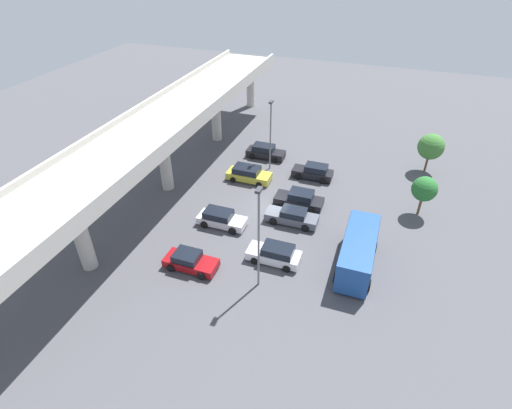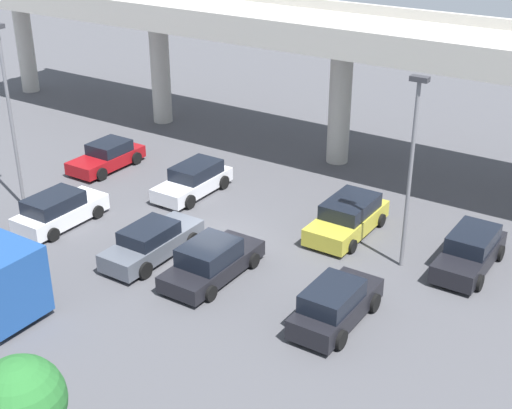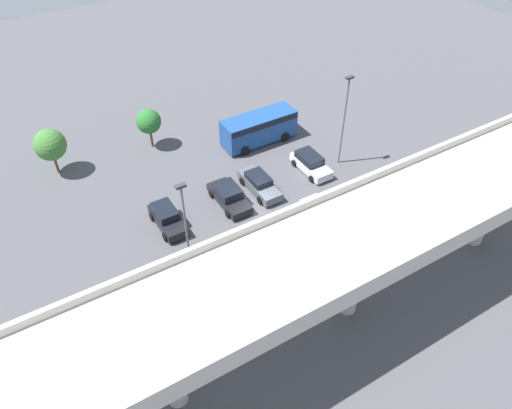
{
  "view_description": "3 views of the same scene",
  "coord_description": "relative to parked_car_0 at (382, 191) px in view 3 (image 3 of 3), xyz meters",
  "views": [
    {
      "loc": [
        -30.61,
        -8.95,
        22.76
      ],
      "look_at": [
        -1.38,
        1.46,
        1.17
      ],
      "focal_mm": 28.0,
      "sensor_mm": 36.0,
      "label": 1
    },
    {
      "loc": [
        16.62,
        -21.64,
        14.91
      ],
      "look_at": [
        1.31,
        1.59,
        1.7
      ],
      "focal_mm": 50.0,
      "sensor_mm": 36.0,
      "label": 2
    },
    {
      "loc": [
        16.12,
        26.51,
        28.11
      ],
      "look_at": [
        1.2,
        1.74,
        2.45
      ],
      "focal_mm": 35.0,
      "sensor_mm": 36.0,
      "label": 3
    }
  ],
  "objects": [
    {
      "name": "parked_car_6",
      "position": [
        17.2,
        -6.22,
        0.1
      ],
      "size": [
        1.97,
        4.38,
        1.63
      ],
      "rotation": [
        0.0,
        0.0,
        1.57
      ],
      "color": "black",
      "rests_on": "ground_plane"
    },
    {
      "name": "parked_car_4",
      "position": [
        11.61,
        -6.1,
        0.05
      ],
      "size": [
        2.18,
        4.78,
        1.57
      ],
      "rotation": [
        0.0,
        0.0,
        1.57
      ],
      "color": "black",
      "rests_on": "ground_plane"
    },
    {
      "name": "shuttle_bus",
      "position": [
        4.68,
        -12.63,
        1.04
      ],
      "size": [
        7.4,
        2.79,
        2.88
      ],
      "color": "#1E478C",
      "rests_on": "ground_plane"
    },
    {
      "name": "parked_car_5",
      "position": [
        14.4,
        0.36,
        0.08
      ],
      "size": [
        2.23,
        4.78,
        1.58
      ],
      "rotation": [
        0.0,
        0.0,
        -1.57
      ],
      "color": "gold",
      "rests_on": "ground_plane"
    },
    {
      "name": "parked_car_7",
      "position": [
        19.96,
        0.3,
        0.08
      ],
      "size": [
        2.01,
        4.54,
        1.6
      ],
      "rotation": [
        0.0,
        0.0,
        -1.57
      ],
      "color": "black",
      "rests_on": "ground_plane"
    },
    {
      "name": "tree_front_left",
      "position": [
        14.01,
        -17.27,
        2.15
      ],
      "size": [
        2.36,
        2.36,
        4.01
      ],
      "color": "brown",
      "rests_on": "ground_plane"
    },
    {
      "name": "parked_car_1",
      "position": [
        3.04,
        -6.23,
        0.07
      ],
      "size": [
        2.05,
        4.4,
        1.57
      ],
      "rotation": [
        0.0,
        0.0,
        1.57
      ],
      "color": "silver",
      "rests_on": "ground_plane"
    },
    {
      "name": "parked_car_2",
      "position": [
        6.02,
        -0.08,
        0.06
      ],
      "size": [
        2.03,
        4.52,
        1.52
      ],
      "rotation": [
        0.0,
        0.0,
        -1.57
      ],
      "color": "silver",
      "rests_on": "ground_plane"
    },
    {
      "name": "tree_front_right",
      "position": [
        22.98,
        -17.82,
        2.36
      ],
      "size": [
        2.83,
        2.83,
        4.46
      ],
      "color": "brown",
      "rests_on": "ground_plane"
    },
    {
      "name": "parked_car_3",
      "position": [
        8.55,
        -6.17,
        0.04
      ],
      "size": [
        1.98,
        4.89,
        1.5
      ],
      "rotation": [
        0.0,
        0.0,
        1.57
      ],
      "color": "#515660",
      "rests_on": "ground_plane"
    },
    {
      "name": "highway_overpass",
      "position": [
        10.01,
        7.77,
        5.98
      ],
      "size": [
        51.74,
        7.0,
        8.1
      ],
      "color": "#BCB7AD",
      "rests_on": "ground_plane"
    },
    {
      "name": "ground_plane",
      "position": [
        10.01,
        -4.05,
        -0.67
      ],
      "size": [
        108.27,
        108.27,
        0.0
      ],
      "primitive_type": "plane",
      "color": "#4C4C51"
    },
    {
      "name": "lamp_post_near_aisle",
      "position": [
        0.07,
        -5.83,
        4.42
      ],
      "size": [
        0.7,
        0.35,
        8.79
      ],
      "color": "slate",
      "rests_on": "ground_plane"
    },
    {
      "name": "parked_car_0",
      "position": [
        0.0,
        0.0,
        0.0
      ],
      "size": [
        2.09,
        4.36,
        1.44
      ],
      "rotation": [
        0.0,
        0.0,
        -1.57
      ],
      "color": "maroon",
      "rests_on": "ground_plane"
    },
    {
      "name": "lamp_post_mid_lot",
      "position": [
        17.59,
        -1.06,
        4.01
      ],
      "size": [
        0.7,
        0.35,
        7.99
      ],
      "color": "slate",
      "rests_on": "ground_plane"
    }
  ]
}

